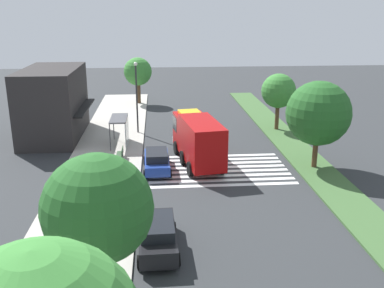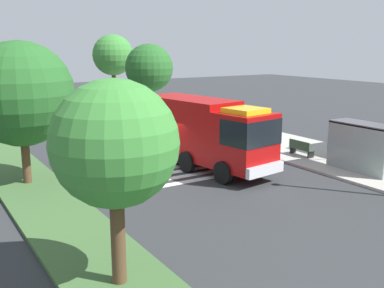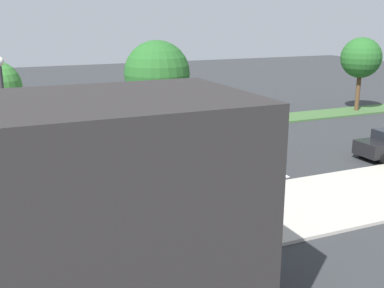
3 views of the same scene
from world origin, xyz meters
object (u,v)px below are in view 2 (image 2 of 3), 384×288
sidewalk_tree_far_west (113,55)px  median_tree_west (21,94)px  bench_near_shelter (301,148)px  fire_hydrant (182,123)px  fire_truck (208,131)px  parked_car_west (150,116)px  sidewalk_tree_west (149,68)px  median_tree_center (115,145)px  parked_car_mid (236,142)px  bus_stop_shelter (360,138)px

sidewalk_tree_far_west → median_tree_west: (23.65, -14.18, -1.17)m
bench_near_shelter → fire_hydrant: (-11.74, -1.18, -0.10)m
fire_truck → parked_car_west: size_ratio=1.78×
sidewalk_tree_far_west → sidewalk_tree_west: size_ratio=1.15×
median_tree_west → median_tree_center: size_ratio=1.19×
parked_car_mid → sidewalk_tree_west: 16.37m
bench_near_shelter → fire_truck: bearing=-97.1°
parked_car_west → bus_stop_shelter: (17.84, 2.92, 0.99)m
fire_hydrant → sidewalk_tree_far_west: bearing=178.1°
parked_car_mid → median_tree_center: median_tree_center is taller
bench_near_shelter → median_tree_west: median_tree_west is taller
bench_near_shelter → median_tree_center: median_tree_center is taller
fire_truck → median_tree_west: bearing=-112.1°
bus_stop_shelter → fire_hydrant: 15.85m
median_tree_center → fire_hydrant: median_tree_center is taller
sidewalk_tree_far_west → fire_hydrant: bearing=-1.9°
sidewalk_tree_west → fire_hydrant: size_ratio=9.30×
parked_car_mid → bench_near_shelter: size_ratio=2.91×
sidewalk_tree_west → median_tree_center: (26.33, -14.18, -0.52)m
sidewalk_tree_west → median_tree_west: median_tree_west is taller
bench_near_shelter → sidewalk_tree_west: bearing=-177.9°
fire_truck → median_tree_west: size_ratio=1.31×
sidewalk_tree_west → sidewalk_tree_far_west: bearing=180.0°
parked_car_mid → bus_stop_shelter: bus_stop_shelter is taller
fire_truck → median_tree_west: (-2.13, -8.80, 2.25)m
bench_near_shelter → sidewalk_tree_far_west: size_ratio=0.21×
parked_car_west → median_tree_west: 16.59m
fire_truck → median_tree_center: median_tree_center is taller
median_tree_west → fire_hydrant: bearing=122.9°
fire_truck → parked_car_mid: (-1.70, 3.17, -1.23)m
bus_stop_shelter → sidewalk_tree_far_west: 30.75m
fire_truck → fire_hydrant: (-10.98, 4.88, -1.57)m
parked_car_west → median_tree_center: 25.15m
bus_stop_shelter → sidewalk_tree_west: sidewalk_tree_west is taller
bus_stop_shelter → sidewalk_tree_west: 22.43m
parked_car_mid → sidewalk_tree_west: size_ratio=0.72×
fire_truck → bench_near_shelter: size_ratio=5.39×
sidewalk_tree_west → median_tree_center: bearing=-28.3°
bus_stop_shelter → fire_hydrant: bus_stop_shelter is taller
parked_car_west → bench_near_shelter: bearing=10.5°
parked_car_mid → sidewalk_tree_west: sidewalk_tree_west is taller
fire_hydrant → sidewalk_tree_west: bearing=175.6°
sidewalk_tree_far_west → sidewalk_tree_west: sidewalk_tree_far_west is taller
fire_hydrant → parked_car_west: bearing=-141.0°
parked_car_mid → sidewalk_tree_west: bearing=170.6°
fire_truck → bus_stop_shelter: bearing=43.5°
parked_car_mid → sidewalk_tree_west: (-15.81, 2.20, 3.66)m
fire_hydrant → bench_near_shelter: bearing=5.8°
median_tree_west → median_tree_center: median_tree_west is taller
median_tree_center → median_tree_west: bearing=-180.0°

